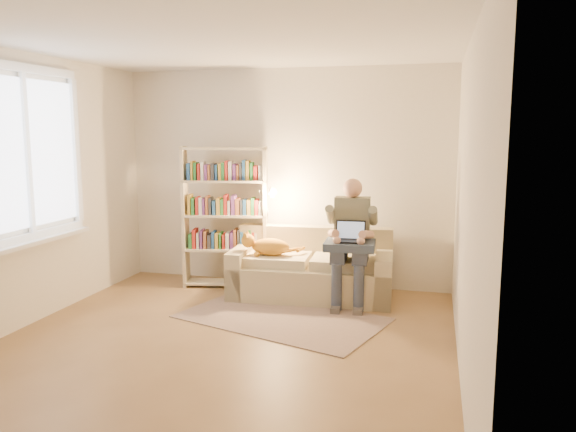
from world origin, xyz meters
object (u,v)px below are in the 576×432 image
(person, at_px, (351,235))
(laptop, at_px, (348,236))
(cat, at_px, (272,246))
(bookshelf, at_px, (225,210))
(sofa, at_px, (312,272))

(person, distance_m, laptop, 0.13)
(cat, relative_size, bookshelf, 0.39)
(cat, bearing_deg, sofa, 14.73)
(laptop, bearing_deg, sofa, 148.20)
(laptop, bearing_deg, person, 80.93)
(sofa, distance_m, laptop, 0.70)
(sofa, relative_size, cat, 2.82)
(bookshelf, bearing_deg, laptop, -26.63)
(person, bearing_deg, cat, 178.21)
(person, distance_m, cat, 0.90)
(sofa, distance_m, person, 0.67)
(cat, xyz_separation_m, bookshelf, (-0.66, 0.30, 0.34))
(person, relative_size, cat, 2.08)
(laptop, relative_size, bookshelf, 0.20)
(sofa, xyz_separation_m, cat, (-0.43, -0.14, 0.31))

